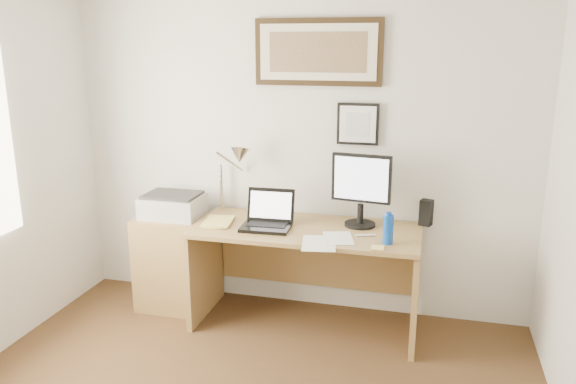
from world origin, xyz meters
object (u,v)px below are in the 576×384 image
(side_cabinet, at_px, (173,262))
(desk, at_px, (308,255))
(printer, at_px, (173,205))
(water_bottle, at_px, (388,229))
(laptop, at_px, (268,219))
(lcd_monitor, at_px, (361,187))
(book, at_px, (204,221))

(side_cabinet, height_order, desk, desk)
(printer, bearing_deg, water_bottle, -9.07)
(side_cabinet, relative_size, printer, 1.66)
(laptop, distance_m, printer, 0.80)
(side_cabinet, height_order, lcd_monitor, lcd_monitor)
(side_cabinet, distance_m, water_bottle, 1.74)
(desk, xyz_separation_m, laptop, (-0.27, -0.13, 0.29))
(desk, distance_m, lcd_monitor, 0.64)
(laptop, height_order, lcd_monitor, lcd_monitor)
(side_cabinet, xyz_separation_m, lcd_monitor, (1.43, 0.09, 0.68))
(book, bearing_deg, desk, 11.77)
(book, distance_m, printer, 0.36)
(side_cabinet, xyz_separation_m, desk, (1.07, 0.04, 0.15))
(laptop, bearing_deg, water_bottle, -8.94)
(water_bottle, xyz_separation_m, laptop, (-0.85, 0.13, -0.04))
(printer, bearing_deg, side_cabinet, -111.26)
(desk, relative_size, laptop, 4.56)
(water_bottle, distance_m, laptop, 0.86)
(water_bottle, height_order, printer, water_bottle)
(book, bearing_deg, lcd_monitor, 10.59)
(lcd_monitor, distance_m, printer, 1.44)
(desk, bearing_deg, printer, -179.87)
(water_bottle, distance_m, printer, 1.66)
(desk, bearing_deg, book, -168.23)
(desk, height_order, laptop, laptop)
(book, xyz_separation_m, laptop, (0.47, 0.02, 0.05))
(side_cabinet, bearing_deg, lcd_monitor, 3.49)
(laptop, relative_size, printer, 0.80)
(desk, relative_size, lcd_monitor, 3.08)
(book, height_order, desk, book)
(laptop, bearing_deg, side_cabinet, 173.24)
(lcd_monitor, bearing_deg, desk, -171.83)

